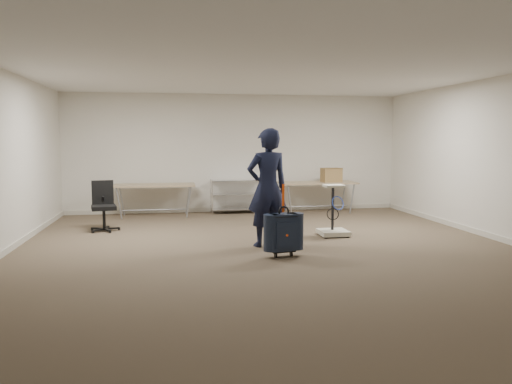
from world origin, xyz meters
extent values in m
plane|color=#483A2C|center=(0.00, 0.00, 0.00)|extent=(9.00, 9.00, 0.00)
plane|color=silver|center=(0.00, 4.50, 1.40)|extent=(8.00, 0.00, 8.00)
plane|color=silver|center=(0.00, -4.50, 1.40)|extent=(8.00, 0.00, 8.00)
plane|color=silver|center=(4.00, 0.00, 1.40)|extent=(0.00, 9.00, 9.00)
plane|color=white|center=(0.00, 0.00, 2.80)|extent=(8.00, 8.00, 0.00)
cube|color=beige|center=(0.00, 4.49, 0.05)|extent=(8.00, 0.02, 0.10)
cube|color=beige|center=(3.99, 0.00, 0.05)|extent=(0.02, 9.00, 0.10)
cube|color=#957A5B|center=(-1.90, 3.95, 0.71)|extent=(1.80, 0.75, 0.03)
cylinder|color=#9A9DA2|center=(-1.90, 3.95, 0.15)|extent=(1.50, 0.02, 0.02)
cylinder|color=#9A9DA2|center=(-2.65, 3.65, 0.35)|extent=(0.13, 0.04, 0.69)
cylinder|color=#9A9DA2|center=(-1.15, 3.65, 0.35)|extent=(0.13, 0.04, 0.69)
cylinder|color=#9A9DA2|center=(-2.65, 4.25, 0.35)|extent=(0.13, 0.04, 0.69)
cylinder|color=#9A9DA2|center=(-1.15, 4.25, 0.35)|extent=(0.13, 0.04, 0.69)
cube|color=#957A5B|center=(1.90, 3.95, 0.71)|extent=(1.80, 0.75, 0.03)
cylinder|color=#9A9DA2|center=(1.90, 3.95, 0.15)|extent=(1.50, 0.02, 0.02)
cylinder|color=#9A9DA2|center=(1.15, 3.65, 0.35)|extent=(0.13, 0.04, 0.69)
cylinder|color=#9A9DA2|center=(2.65, 3.65, 0.35)|extent=(0.13, 0.04, 0.69)
cylinder|color=#9A9DA2|center=(1.15, 4.25, 0.35)|extent=(0.13, 0.04, 0.69)
cylinder|color=#9A9DA2|center=(2.65, 4.25, 0.35)|extent=(0.13, 0.04, 0.69)
cylinder|color=silver|center=(-0.60, 3.98, 0.40)|extent=(0.02, 0.02, 0.80)
cylinder|color=silver|center=(0.60, 3.98, 0.40)|extent=(0.02, 0.02, 0.80)
cylinder|color=silver|center=(-0.60, 4.42, 0.40)|extent=(0.02, 0.02, 0.80)
cylinder|color=silver|center=(0.60, 4.42, 0.40)|extent=(0.02, 0.02, 0.80)
cube|color=silver|center=(0.00, 4.20, 0.10)|extent=(1.20, 0.45, 0.02)
cube|color=silver|center=(0.00, 4.20, 0.45)|extent=(1.20, 0.45, 0.02)
cube|color=silver|center=(0.00, 4.20, 0.78)|extent=(1.20, 0.45, 0.01)
imported|color=black|center=(0.02, 0.46, 0.96)|extent=(0.78, 0.60, 1.91)
cube|color=#151E30|center=(0.11, -0.34, 0.37)|extent=(0.43, 0.29, 0.54)
cube|color=black|center=(0.11, -0.32, 0.09)|extent=(0.38, 0.22, 0.03)
cylinder|color=black|center=(-0.01, -0.37, 0.04)|extent=(0.04, 0.08, 0.07)
cylinder|color=black|center=(0.23, -0.32, 0.04)|extent=(0.04, 0.08, 0.07)
torus|color=black|center=(0.11, -0.34, 0.68)|extent=(0.17, 0.05, 0.17)
cube|color=#FD4A0D|center=(0.11, -0.32, 0.87)|extent=(0.04, 0.01, 0.42)
cylinder|color=black|center=(-2.79, 2.27, 0.04)|extent=(0.58, 0.58, 0.09)
cylinder|color=black|center=(-2.79, 2.27, 0.24)|extent=(0.06, 0.06, 0.38)
cube|color=black|center=(-2.79, 2.27, 0.45)|extent=(0.52, 0.52, 0.08)
cube|color=black|center=(-2.83, 2.48, 0.72)|extent=(0.41, 0.13, 0.46)
cube|color=silver|center=(1.36, 1.11, 0.06)|extent=(0.51, 0.51, 0.08)
cylinder|color=black|center=(1.16, 0.91, 0.02)|extent=(0.06, 0.06, 0.04)
cylinder|color=black|center=(1.36, 1.16, 0.50)|extent=(0.05, 0.05, 0.80)
cube|color=silver|center=(1.36, 1.11, 0.91)|extent=(0.36, 0.31, 0.04)
torus|color=blue|center=(1.41, 1.03, 0.60)|extent=(0.26, 0.11, 0.25)
cube|color=#986347|center=(2.22, 3.90, 0.90)|extent=(0.46, 0.36, 0.33)
camera|label=1|loc=(-1.48, -7.42, 1.73)|focal=35.00mm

